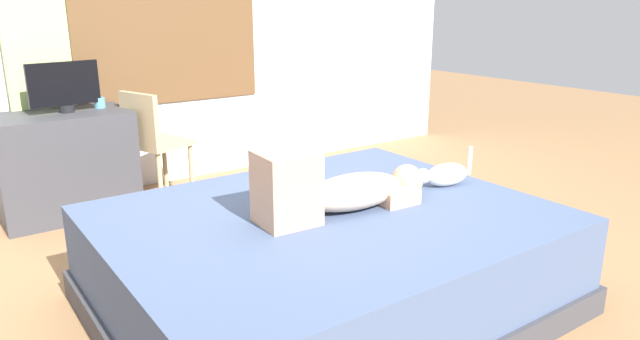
{
  "coord_description": "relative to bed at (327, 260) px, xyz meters",
  "views": [
    {
      "loc": [
        -1.6,
        -2.09,
        1.49
      ],
      "look_at": [
        0.06,
        0.24,
        0.65
      ],
      "focal_mm": 32.37,
      "sensor_mm": 36.0,
      "label": 1
    }
  ],
  "objects": [
    {
      "name": "curtain_left",
      "position": [
        -0.79,
        2.42,
        0.94
      ],
      "size": [
        0.44,
        0.06,
        2.37
      ],
      "primitive_type": "cube",
      "color": "#ADCC75",
      "rests_on": "ground"
    },
    {
      "name": "desk",
      "position": [
        -0.75,
        2.14,
        0.12
      ],
      "size": [
        0.9,
        0.56,
        0.74
      ],
      "color": "#38383D",
      "rests_on": "ground"
    },
    {
      "name": "cup",
      "position": [
        -0.46,
        2.19,
        0.53
      ],
      "size": [
        0.08,
        0.08,
        0.08
      ],
      "primitive_type": "cylinder",
      "color": "teal",
      "rests_on": "desk"
    },
    {
      "name": "tv_monitor",
      "position": [
        -0.69,
        2.14,
        0.67
      ],
      "size": [
        0.48,
        0.1,
        0.35
      ],
      "color": "black",
      "rests_on": "desk"
    },
    {
      "name": "chair_by_desk",
      "position": [
        -0.16,
        1.98,
        0.26
      ],
      "size": [
        0.49,
        0.49,
        0.86
      ],
      "color": "tan",
      "rests_on": "ground"
    },
    {
      "name": "back_wall_with_window",
      "position": [
        0.05,
        2.54,
        1.2
      ],
      "size": [
        6.4,
        0.14,
        2.9
      ],
      "color": "silver",
      "rests_on": "ground"
    },
    {
      "name": "ground_plane",
      "position": [
        0.04,
        -0.04,
        -0.25
      ],
      "size": [
        16.0,
        16.0,
        0.0
      ],
      "primitive_type": "plane",
      "color": "olive"
    },
    {
      "name": "bed",
      "position": [
        0.0,
        0.0,
        0.0
      ],
      "size": [
        2.14,
        1.74,
        0.5
      ],
      "color": "#38383D",
      "rests_on": "ground"
    },
    {
      "name": "person_lying",
      "position": [
        0.05,
        -0.02,
        0.37
      ],
      "size": [
        0.94,
        0.3,
        0.34
      ],
      "color": "#CCB299",
      "rests_on": "bed"
    },
    {
      "name": "cat",
      "position": [
        0.77,
        -0.04,
        0.32
      ],
      "size": [
        0.35,
        0.16,
        0.21
      ],
      "color": "silver",
      "rests_on": "bed"
    }
  ]
}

